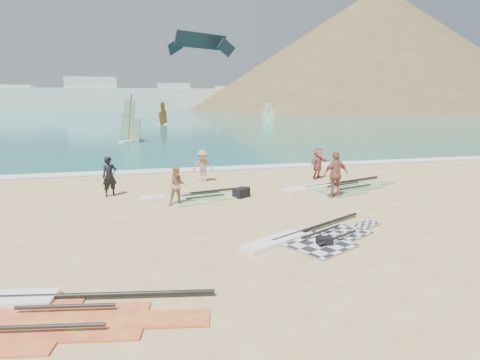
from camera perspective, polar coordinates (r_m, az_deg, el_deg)
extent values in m
plane|color=#E0C483|center=(11.81, 2.17, -8.65)|extent=(300.00, 300.00, 0.00)
cube|color=#0D5C5B|center=(142.74, -12.78, 9.53)|extent=(300.00, 240.00, 0.06)
cube|color=white|center=(23.51, -6.11, 1.44)|extent=(300.00, 1.20, 0.04)
cube|color=white|center=(161.54, -20.22, 10.74)|extent=(160.00, 8.00, 8.00)
cube|color=white|center=(166.03, -28.97, 10.20)|extent=(10.00, 7.00, 9.00)
cube|color=white|center=(161.55, -20.27, 11.45)|extent=(18.00, 7.00, 12.00)
cube|color=white|center=(161.19, -9.38, 11.64)|extent=(12.00, 7.00, 10.00)
cube|color=white|center=(165.11, -0.52, 11.60)|extent=(16.00, 7.00, 9.00)
cube|color=white|center=(170.84, 6.16, 11.87)|extent=(10.00, 7.00, 11.00)
cone|color=brown|center=(166.01, 18.47, 9.46)|extent=(143.00, 143.00, 45.00)
cone|color=brown|center=(194.58, 25.75, 9.13)|extent=(70.00, 70.00, 28.00)
cube|color=black|center=(11.71, 10.66, -8.92)|extent=(2.28, 2.36, 0.04)
cube|color=black|center=(12.82, 14.72, -7.29)|extent=(1.67, 1.63, 0.04)
cube|color=black|center=(13.77, 17.51, -6.14)|extent=(1.22, 0.98, 0.04)
cylinder|color=black|center=(13.04, 11.09, -6.44)|extent=(3.75, 2.00, 0.10)
cylinder|color=black|center=(12.32, 11.37, -7.22)|extent=(1.56, 0.85, 0.07)
cylinder|color=black|center=(11.97, 13.79, -7.89)|extent=(1.56, 0.85, 0.07)
cube|color=white|center=(11.61, 4.94, -8.72)|extent=(2.20, 1.52, 0.12)
cube|color=#6EC134|center=(16.48, -7.24, -2.82)|extent=(1.88, 2.02, 0.04)
cube|color=#6EC134|center=(16.95, -2.76, -2.34)|extent=(1.42, 1.35, 0.04)
cube|color=#6EC134|center=(17.40, 0.69, -1.97)|extent=(1.13, 0.72, 0.04)
cylinder|color=black|center=(17.54, -4.53, -1.62)|extent=(3.94, 0.89, 0.10)
cylinder|color=black|center=(16.92, -5.61, -1.92)|extent=(1.64, 0.40, 0.07)
cylinder|color=black|center=(16.36, -4.89, -2.37)|extent=(1.64, 0.40, 0.07)
cube|color=white|center=(16.99, -10.58, -2.35)|extent=(2.16, 0.97, 0.12)
cube|color=#FF9F25|center=(18.55, 13.66, -1.45)|extent=(2.40, 2.53, 0.04)
cube|color=#FF9F25|center=(19.74, 17.07, -0.87)|extent=(1.79, 1.72, 0.04)
cube|color=#FF9F25|center=(20.75, 19.55, -0.44)|extent=(1.37, 0.97, 0.04)
cylinder|color=black|center=(20.11, 14.52, -0.27)|extent=(4.57, 1.54, 0.11)
cylinder|color=black|center=(19.28, 14.45, -0.58)|extent=(1.90, 0.67, 0.08)
cylinder|color=black|center=(18.79, 16.02, -0.97)|extent=(1.90, 0.67, 0.08)
cube|color=white|center=(18.58, 9.61, -1.14)|extent=(2.57, 1.39, 0.12)
cube|color=red|center=(8.75, -28.77, -17.52)|extent=(2.10, 2.26, 0.04)
cube|color=red|center=(8.23, -18.24, -18.53)|extent=(1.59, 1.51, 0.04)
cube|color=red|center=(8.01, -8.83, -18.93)|extent=(1.27, 0.79, 0.04)
cylinder|color=black|center=(9.02, -18.72, -15.20)|extent=(4.48, 0.91, 0.11)
cylinder|color=black|center=(8.71, -23.60, -16.14)|extent=(1.86, 0.41, 0.08)
cylinder|color=black|center=(8.15, -25.31, -18.29)|extent=(1.86, 0.41, 0.08)
cube|color=black|center=(16.81, 0.18, -1.81)|extent=(0.78, 0.72, 0.40)
cube|color=black|center=(11.62, 11.92, -8.56)|extent=(0.45, 0.34, 0.26)
imported|color=black|center=(17.75, -18.07, 0.46)|extent=(0.72, 0.60, 1.70)
imported|color=tan|center=(15.62, -8.89, -0.80)|extent=(0.80, 0.65, 1.56)
imported|color=tan|center=(19.94, -5.31, 2.00)|extent=(1.14, 0.82, 1.60)
imported|color=#9A5649|center=(17.12, 13.45, 0.75)|extent=(1.17, 0.55, 1.94)
imported|color=#B86958|center=(21.02, 11.04, 2.38)|extent=(1.56, 1.20, 1.64)
cube|color=white|center=(40.21, -15.21, 5.40)|extent=(2.36, 2.18, 0.15)
cube|color=orange|center=(40.11, -15.30, 7.12)|extent=(2.04, 2.35, 2.71)
cube|color=orange|center=(40.03, -15.44, 9.79)|extent=(1.17, 1.34, 1.89)
cylinder|color=black|center=(40.05, -15.38, 8.60)|extent=(0.64, 0.72, 4.31)
cube|color=white|center=(65.96, -10.85, 7.79)|extent=(2.18, 1.70, 0.13)
cube|color=red|center=(65.91, -10.88, 8.72)|extent=(1.47, 2.30, 2.38)
cube|color=red|center=(65.86, -10.94, 10.14)|extent=(0.85, 1.31, 1.65)
cylinder|color=black|center=(65.87, -10.91, 9.50)|extent=(0.48, 0.69, 3.77)
cube|color=white|center=(77.67, 4.04, 8.49)|extent=(1.68, 2.12, 0.12)
cube|color=#57BA25|center=(77.62, 4.05, 9.25)|extent=(2.22, 1.48, 2.32)
cube|color=#57BA25|center=(77.58, 4.07, 10.43)|extent=(1.26, 0.85, 1.62)
cylinder|color=black|center=(77.60, 4.06, 9.91)|extent=(0.66, 0.48, 3.69)
cube|color=black|center=(48.65, -5.56, 19.13)|extent=(6.48, 3.92, 1.66)
cube|color=black|center=(46.92, -8.61, 18.48)|extent=(1.88, 1.68, 2.10)
cube|color=black|center=(50.32, -2.70, 18.11)|extent=(2.35, 1.14, 2.10)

